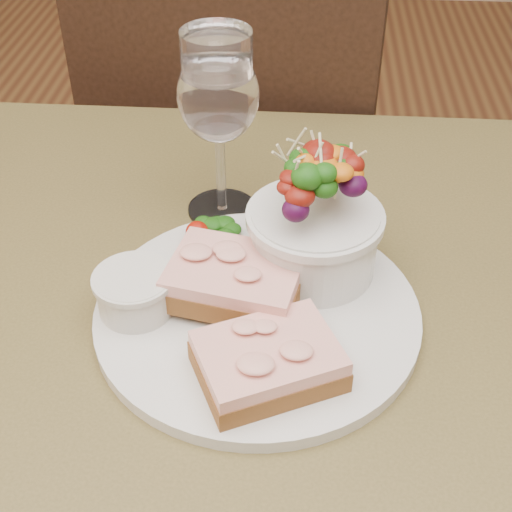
# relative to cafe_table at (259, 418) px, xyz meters

# --- Properties ---
(cafe_table) EXTENTS (0.80, 0.80, 0.75)m
(cafe_table) POSITION_rel_cafe_table_xyz_m (0.00, 0.00, 0.00)
(cafe_table) COLOR #49411F
(cafe_table) RESTS_ON ground
(chair_far) EXTENTS (0.49, 0.49, 0.90)m
(chair_far) POSITION_rel_cafe_table_xyz_m (-0.06, 0.64, -0.36)
(chair_far) COLOR black
(chair_far) RESTS_ON ground
(dinner_plate) EXTENTS (0.27, 0.27, 0.01)m
(dinner_plate) POSITION_rel_cafe_table_xyz_m (-0.00, 0.03, 0.11)
(dinner_plate) COLOR silver
(dinner_plate) RESTS_ON cafe_table
(sandwich_front) EXTENTS (0.13, 0.11, 0.03)m
(sandwich_front) POSITION_rel_cafe_table_xyz_m (0.01, -0.05, 0.13)
(sandwich_front) COLOR #4D3014
(sandwich_front) RESTS_ON dinner_plate
(sandwich_back) EXTENTS (0.12, 0.10, 0.03)m
(sandwich_back) POSITION_rel_cafe_table_xyz_m (-0.02, 0.04, 0.14)
(sandwich_back) COLOR #4D3014
(sandwich_back) RESTS_ON dinner_plate
(ramekin) EXTENTS (0.06, 0.06, 0.04)m
(ramekin) POSITION_rel_cafe_table_xyz_m (-0.10, 0.02, 0.13)
(ramekin) COLOR silver
(ramekin) RESTS_ON dinner_plate
(salad_bowl) EXTENTS (0.11, 0.11, 0.13)m
(salad_bowl) POSITION_rel_cafe_table_xyz_m (0.04, 0.08, 0.17)
(salad_bowl) COLOR silver
(salad_bowl) RESTS_ON dinner_plate
(garnish) EXTENTS (0.05, 0.04, 0.02)m
(garnish) POSITION_rel_cafe_table_xyz_m (-0.06, 0.12, 0.12)
(garnish) COLOR #133B0A
(garnish) RESTS_ON dinner_plate
(wine_glass) EXTENTS (0.08, 0.08, 0.18)m
(wine_glass) POSITION_rel_cafe_table_xyz_m (-0.05, 0.18, 0.22)
(wine_glass) COLOR white
(wine_glass) RESTS_ON cafe_table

